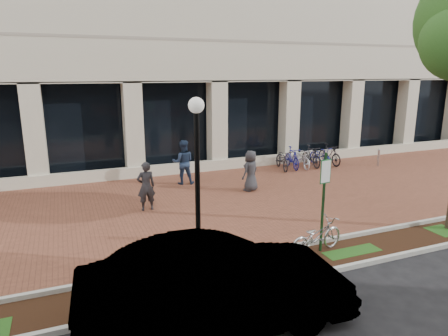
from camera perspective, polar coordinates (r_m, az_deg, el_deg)
name	(u,v)px	position (r m, az deg, el deg)	size (l,w,h in m)	color
ground	(215,202)	(14.63, -1.36, -4.85)	(120.00, 120.00, 0.00)	black
brick_plaza	(215,202)	(14.63, -1.36, -4.83)	(40.00, 9.00, 0.01)	brown
planting_strip	(290,264)	(10.26, 9.38, -13.39)	(40.00, 1.50, 0.01)	black
curb_plaza_side	(275,250)	(10.81, 7.29, -11.51)	(40.00, 0.12, 0.12)	#B7B8AD
curb_street_side	(307,276)	(9.68, 11.77, -14.88)	(40.00, 0.12, 0.12)	#B7B8AD
parking_sign	(324,191)	(10.49, 14.12, -3.17)	(0.34, 0.07, 2.67)	#133517
lamppost	(197,176)	(9.12, -3.83, -1.11)	(0.36, 0.36, 4.09)	black
locked_bicycle	(316,236)	(10.77, 13.03, -9.48)	(0.63, 1.80, 0.94)	#AFB0B4
pedestrian_left	(146,186)	(13.78, -11.07, -2.58)	(0.62, 0.41, 1.70)	#27282C
pedestrian_mid	(183,162)	(16.80, -5.86, 0.83)	(0.91, 0.71, 1.87)	#1C2C47
pedestrian_right	(251,171)	(15.79, 3.83, -0.40)	(0.80, 0.52, 1.63)	#2D2E33
bollard	(378,157)	(21.42, 21.19, 1.44)	(0.12, 0.12, 0.90)	#B9B9BE
bike_rack_cluster	(306,157)	(20.21, 11.63, 1.53)	(3.54, 1.91, 1.06)	black
sedan_near_curb	(217,286)	(7.58, -1.01, -16.55)	(1.74, 4.99, 1.64)	#A4A3A8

